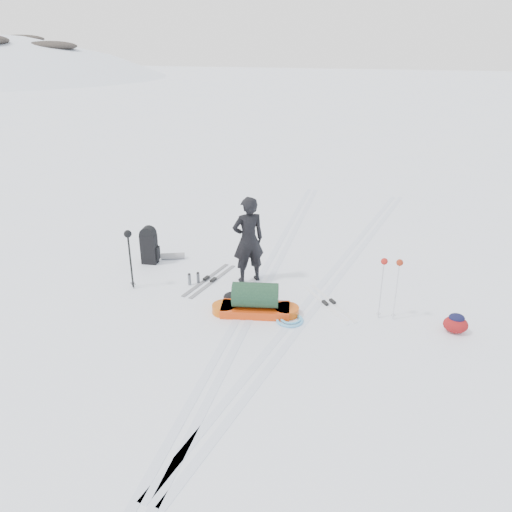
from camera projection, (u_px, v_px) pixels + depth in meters
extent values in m
plane|color=white|center=(251.00, 305.00, 10.21)|extent=(200.00, 200.00, 0.00)
ellipsoid|color=black|center=(21.00, 39.00, 81.31)|extent=(7.80, 6.00, 1.32)
ellipsoid|color=black|center=(50.00, 46.00, 72.47)|extent=(8.32, 6.40, 1.41)
cube|color=silver|center=(245.00, 304.00, 10.25)|extent=(1.40, 17.97, 0.01)
cube|color=silver|center=(256.00, 306.00, 10.18)|extent=(1.40, 17.97, 0.01)
cube|color=silver|center=(330.00, 274.00, 11.60)|extent=(2.09, 13.88, 0.01)
cube|color=silver|center=(340.00, 275.00, 11.53)|extent=(2.09, 13.88, 0.01)
imported|color=black|center=(248.00, 240.00, 10.90)|extent=(0.85, 0.81, 1.97)
cube|color=red|center=(255.00, 310.00, 9.88)|extent=(1.44, 0.86, 0.17)
cylinder|color=#C84B0B|center=(287.00, 311.00, 9.83)|extent=(0.60, 0.60, 0.17)
cylinder|color=#C8560B|center=(224.00, 309.00, 9.92)|extent=(0.60, 0.60, 0.17)
cylinder|color=#15301F|center=(255.00, 295.00, 9.75)|extent=(0.99, 0.69, 0.49)
cube|color=black|center=(149.00, 249.00, 12.05)|extent=(0.40, 0.32, 0.74)
cylinder|color=black|center=(148.00, 234.00, 11.90)|extent=(0.39, 0.30, 0.36)
cube|color=black|center=(157.00, 253.00, 12.08)|extent=(0.11, 0.20, 0.32)
cylinder|color=gray|center=(173.00, 256.00, 12.38)|extent=(0.59, 0.38, 0.16)
cylinder|color=black|center=(130.00, 261.00, 10.75)|extent=(0.03, 0.03, 1.24)
cylinder|color=black|center=(131.00, 262.00, 10.68)|extent=(0.03, 0.03, 1.24)
torus|color=black|center=(132.00, 283.00, 10.96)|extent=(0.11, 0.11, 0.01)
torus|color=black|center=(134.00, 284.00, 10.89)|extent=(0.11, 0.11, 0.01)
sphere|color=black|center=(128.00, 234.00, 10.46)|extent=(0.17, 0.17, 0.17)
cylinder|color=#B6B7BD|center=(381.00, 291.00, 9.52)|extent=(0.02, 0.02, 1.19)
cylinder|color=silver|center=(396.00, 292.00, 9.47)|extent=(0.02, 0.02, 1.19)
torus|color=#9FA0A6|center=(379.00, 314.00, 9.72)|extent=(0.10, 0.10, 0.01)
torus|color=#A0A2A7|center=(393.00, 315.00, 9.67)|extent=(0.10, 0.10, 0.01)
sphere|color=maroon|center=(384.00, 261.00, 9.28)|extent=(0.13, 0.13, 0.13)
sphere|color=maroon|center=(400.00, 263.00, 9.23)|extent=(0.13, 0.13, 0.13)
cube|color=gray|center=(213.00, 281.00, 11.24)|extent=(0.38, 1.86, 0.02)
cube|color=gray|center=(206.00, 279.00, 11.32)|extent=(0.38, 1.86, 0.02)
cube|color=black|center=(213.00, 280.00, 11.23)|extent=(0.10, 0.20, 0.05)
cube|color=black|center=(206.00, 278.00, 11.31)|extent=(0.10, 0.20, 0.05)
cube|color=white|center=(325.00, 304.00, 10.25)|extent=(1.21, 1.39, 0.02)
cube|color=silver|center=(332.00, 303.00, 10.31)|extent=(1.21, 1.39, 0.02)
cube|color=black|center=(325.00, 303.00, 10.23)|extent=(0.17, 0.18, 0.05)
cube|color=black|center=(333.00, 301.00, 10.30)|extent=(0.17, 0.18, 0.05)
torus|color=#5AA9DB|center=(290.00, 320.00, 9.62)|extent=(0.69, 0.69, 0.05)
torus|color=#59B1D9|center=(291.00, 318.00, 9.66)|extent=(0.54, 0.54, 0.05)
ellipsoid|color=maroon|center=(456.00, 325.00, 9.22)|extent=(0.56, 0.53, 0.32)
ellipsoid|color=black|center=(457.00, 318.00, 9.16)|extent=(0.36, 0.35, 0.16)
cylinder|color=slate|center=(189.00, 280.00, 11.04)|extent=(0.07, 0.07, 0.25)
cylinder|color=#53555A|center=(198.00, 278.00, 11.14)|extent=(0.07, 0.07, 0.23)
cylinder|color=black|center=(189.00, 274.00, 10.98)|extent=(0.06, 0.06, 0.03)
cylinder|color=black|center=(198.00, 273.00, 11.09)|extent=(0.06, 0.06, 0.03)
ellipsoid|color=black|center=(232.00, 298.00, 10.27)|extent=(0.41, 0.32, 0.24)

